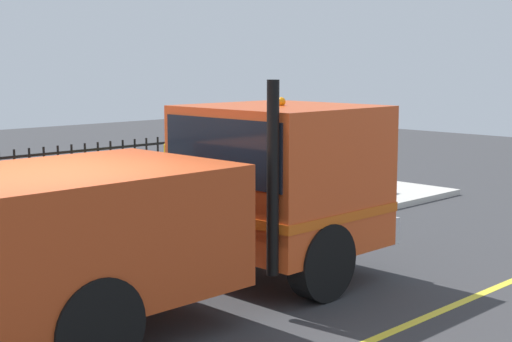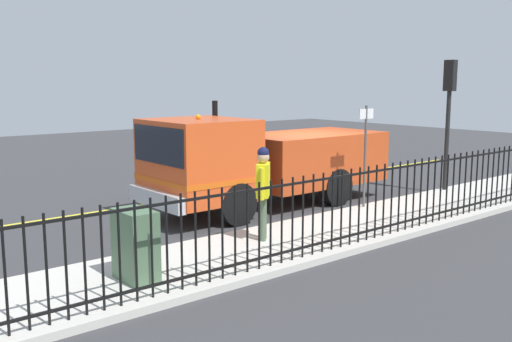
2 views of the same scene
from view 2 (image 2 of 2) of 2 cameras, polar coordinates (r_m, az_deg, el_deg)
The scene contains 10 objects.
ground_plane at distance 15.41m, azimuth 5.30°, elevation -3.02°, with size 47.94×47.94×0.00m, color #38383A.
sidewalk_slab at distance 13.66m, azimuth 13.36°, elevation -4.52°, with size 2.43×21.79×0.12m, color beige.
lane_marking at distance 17.20m, azimuth -0.47°, elevation -1.71°, with size 0.12×19.61×0.01m, color yellow.
work_truck at distance 14.23m, azimuth -0.05°, elevation 1.28°, with size 2.29×6.76×2.69m.
worker_standing at distance 11.04m, azimuth 0.71°, elevation -1.23°, with size 0.53×0.53×1.82m.
iron_fence at distance 12.94m, azimuth 16.93°, elevation -1.81°, with size 0.04×18.56×1.45m.
traffic_light_near at distance 16.96m, azimuth 18.58°, elevation 6.88°, with size 0.30×0.21×3.63m.
utility_cabinet at distance 9.13m, azimuth -11.85°, elevation -7.20°, with size 0.76×0.46×1.11m, color #4C6B4C.
traffic_cone at distance 18.05m, azimuth 5.52°, elevation -0.21°, with size 0.45×0.45×0.65m, color orange.
street_sign at distance 14.15m, azimuth 10.77°, elevation 2.60°, with size 0.06×0.50×2.48m.
Camera 2 is at (10.67, -10.64, 3.18)m, focal length 40.39 mm.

